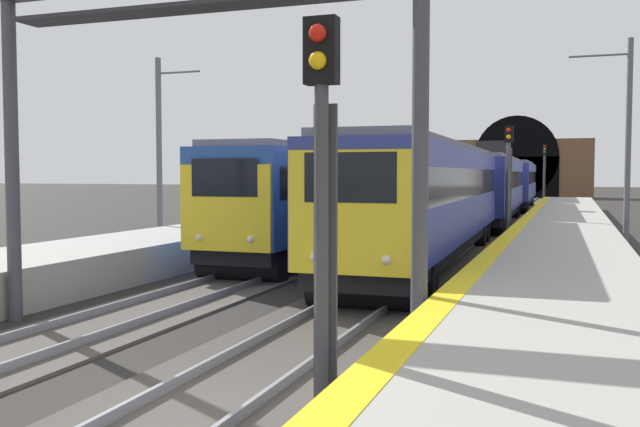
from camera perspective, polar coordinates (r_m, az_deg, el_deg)
ground_plane at (r=9.27m, az=-10.74°, el=-15.98°), size 320.00×320.00×0.00m
platform_right at (r=7.96m, az=17.20°, el=-15.50°), size 112.00×3.75×1.01m
platform_right_edge_strip at (r=8.04m, az=5.35°, el=-11.40°), size 112.00×0.50×0.01m
track_main_line at (r=9.25m, az=-10.74°, el=-15.74°), size 160.00×3.13×0.21m
train_main_approaching at (r=42.72m, az=13.62°, el=2.16°), size 57.49×3.18×4.92m
train_adjacent_platform at (r=38.63m, az=6.58°, el=2.13°), size 41.49×2.82×4.87m
railway_signal_near at (r=8.03m, az=0.16°, el=1.71°), size 0.39×0.38×4.79m
railway_signal_mid at (r=32.87m, az=14.95°, el=3.12°), size 0.39×0.38×5.16m
railway_signal_far at (r=76.99m, az=17.63°, el=3.54°), size 0.39×0.38×6.03m
overhead_signal_gantry at (r=13.44m, az=-10.21°, el=12.46°), size 0.70×8.71×6.86m
tunnel_portal at (r=93.48m, az=15.58°, el=3.54°), size 2.98×18.34×10.27m
catenary_mast_near at (r=29.35m, az=23.51°, el=5.23°), size 0.22×2.30×8.13m
catenary_mast_far at (r=28.27m, az=-12.79°, el=4.81°), size 0.22×1.93×7.50m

